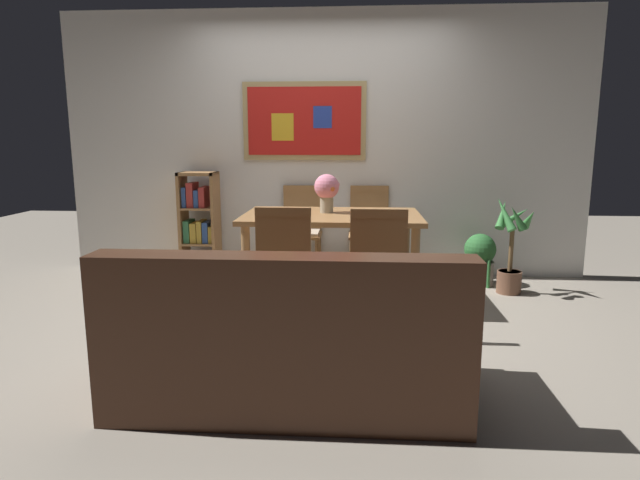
{
  "coord_description": "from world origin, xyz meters",
  "views": [
    {
      "loc": [
        0.32,
        -3.92,
        1.36
      ],
      "look_at": [
        0.06,
        -0.15,
        0.65
      ],
      "focal_mm": 30.02,
      "sensor_mm": 36.0,
      "label": 1
    }
  ],
  "objects_px": {
    "tv_remote": "(380,216)",
    "potted_ivy": "(480,259)",
    "dining_chair_far_right": "(369,224)",
    "potted_palm": "(511,251)",
    "dining_chair_near_right": "(378,260)",
    "dining_chair_near_left": "(285,258)",
    "bookshelf": "(200,229)",
    "flower_vase": "(327,189)",
    "dining_chair_far_left": "(302,224)",
    "leather_couch": "(289,344)",
    "dining_table": "(332,225)"
  },
  "relations": [
    {
      "from": "dining_table",
      "to": "potted_ivy",
      "type": "relative_size",
      "value": 2.72
    },
    {
      "from": "leather_couch",
      "to": "bookshelf",
      "type": "relative_size",
      "value": 1.71
    },
    {
      "from": "potted_palm",
      "to": "dining_chair_far_left",
      "type": "bearing_deg",
      "value": 166.52
    },
    {
      "from": "potted_ivy",
      "to": "flower_vase",
      "type": "height_order",
      "value": "flower_vase"
    },
    {
      "from": "dining_chair_near_left",
      "to": "dining_chair_far_right",
      "type": "height_order",
      "value": "same"
    },
    {
      "from": "dining_chair_far_left",
      "to": "flower_vase",
      "type": "bearing_deg",
      "value": -67.33
    },
    {
      "from": "potted_ivy",
      "to": "dining_chair_far_right",
      "type": "bearing_deg",
      "value": 169.69
    },
    {
      "from": "dining_chair_far_left",
      "to": "potted_palm",
      "type": "relative_size",
      "value": 1.03
    },
    {
      "from": "dining_table",
      "to": "dining_chair_far_right",
      "type": "xyz_separation_m",
      "value": [
        0.33,
        0.79,
        -0.12
      ]
    },
    {
      "from": "bookshelf",
      "to": "flower_vase",
      "type": "height_order",
      "value": "flower_vase"
    },
    {
      "from": "dining_chair_near_right",
      "to": "potted_palm",
      "type": "distance_m",
      "value": 1.68
    },
    {
      "from": "bookshelf",
      "to": "tv_remote",
      "type": "relative_size",
      "value": 6.48
    },
    {
      "from": "dining_chair_near_left",
      "to": "dining_chair_far_right",
      "type": "distance_m",
      "value": 1.69
    },
    {
      "from": "dining_chair_near_right",
      "to": "flower_vase",
      "type": "bearing_deg",
      "value": 114.13
    },
    {
      "from": "dining_chair_near_left",
      "to": "potted_ivy",
      "type": "bearing_deg",
      "value": 39.48
    },
    {
      "from": "leather_couch",
      "to": "tv_remote",
      "type": "relative_size",
      "value": 11.11
    },
    {
      "from": "potted_ivy",
      "to": "tv_remote",
      "type": "bearing_deg",
      "value": -142.31
    },
    {
      "from": "dining_table",
      "to": "dining_chair_near_left",
      "type": "xyz_separation_m",
      "value": [
        -0.29,
        -0.78,
        -0.12
      ]
    },
    {
      "from": "dining_table",
      "to": "dining_chair_far_right",
      "type": "relative_size",
      "value": 1.63
    },
    {
      "from": "bookshelf",
      "to": "potted_palm",
      "type": "height_order",
      "value": "bookshelf"
    },
    {
      "from": "leather_couch",
      "to": "potted_palm",
      "type": "relative_size",
      "value": 2.04
    },
    {
      "from": "dining_chair_near_right",
      "to": "dining_chair_far_left",
      "type": "relative_size",
      "value": 1.0
    },
    {
      "from": "dining_chair_near_left",
      "to": "leather_couch",
      "type": "height_order",
      "value": "dining_chair_near_left"
    },
    {
      "from": "leather_couch",
      "to": "dining_chair_near_left",
      "type": "bearing_deg",
      "value": 98.46
    },
    {
      "from": "dining_chair_far_left",
      "to": "potted_ivy",
      "type": "distance_m",
      "value": 1.75
    },
    {
      "from": "dining_chair_near_right",
      "to": "dining_chair_far_right",
      "type": "bearing_deg",
      "value": 90.76
    },
    {
      "from": "dining_chair_near_left",
      "to": "potted_ivy",
      "type": "xyz_separation_m",
      "value": [
        1.68,
        1.38,
        -0.29
      ]
    },
    {
      "from": "dining_chair_far_left",
      "to": "leather_couch",
      "type": "distance_m",
      "value": 2.62
    },
    {
      "from": "dining_chair_far_right",
      "to": "potted_palm",
      "type": "bearing_deg",
      "value": -21.09
    },
    {
      "from": "flower_vase",
      "to": "dining_chair_far_left",
      "type": "bearing_deg",
      "value": 112.67
    },
    {
      "from": "dining_chair_near_left",
      "to": "tv_remote",
      "type": "relative_size",
      "value": 5.62
    },
    {
      "from": "potted_palm",
      "to": "flower_vase",
      "type": "bearing_deg",
      "value": -172.0
    },
    {
      "from": "potted_ivy",
      "to": "tv_remote",
      "type": "distance_m",
      "value": 1.35
    },
    {
      "from": "bookshelf",
      "to": "flower_vase",
      "type": "relative_size",
      "value": 3.19
    },
    {
      "from": "tv_remote",
      "to": "potted_palm",
      "type": "bearing_deg",
      "value": 21.61
    },
    {
      "from": "dining_chair_near_left",
      "to": "potted_palm",
      "type": "xyz_separation_m",
      "value": [
        1.88,
        1.09,
        -0.15
      ]
    },
    {
      "from": "dining_table",
      "to": "bookshelf",
      "type": "distance_m",
      "value": 1.51
    },
    {
      "from": "dining_table",
      "to": "flower_vase",
      "type": "bearing_deg",
      "value": 121.27
    },
    {
      "from": "dining_chair_near_left",
      "to": "flower_vase",
      "type": "relative_size",
      "value": 2.77
    },
    {
      "from": "potted_ivy",
      "to": "dining_chair_near_right",
      "type": "bearing_deg",
      "value": -125.84
    },
    {
      "from": "dining_table",
      "to": "leather_couch",
      "type": "xyz_separation_m",
      "value": [
        -0.14,
        -1.83,
        -0.34
      ]
    },
    {
      "from": "leather_couch",
      "to": "tv_remote",
      "type": "bearing_deg",
      "value": 72.35
    },
    {
      "from": "dining_table",
      "to": "potted_palm",
      "type": "bearing_deg",
      "value": 11.09
    },
    {
      "from": "dining_table",
      "to": "dining_chair_near_right",
      "type": "bearing_deg",
      "value": -66.63
    },
    {
      "from": "dining_chair_near_right",
      "to": "flower_vase",
      "type": "relative_size",
      "value": 2.77
    },
    {
      "from": "dining_chair_near_left",
      "to": "potted_palm",
      "type": "distance_m",
      "value": 2.18
    },
    {
      "from": "dining_chair_near_left",
      "to": "dining_chair_far_right",
      "type": "bearing_deg",
      "value": 68.25
    },
    {
      "from": "tv_remote",
      "to": "potted_ivy",
      "type": "bearing_deg",
      "value": 37.69
    },
    {
      "from": "bookshelf",
      "to": "potted_ivy",
      "type": "bearing_deg",
      "value": -1.64
    },
    {
      "from": "dining_chair_near_left",
      "to": "dining_chair_far_left",
      "type": "relative_size",
      "value": 1.0
    }
  ]
}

